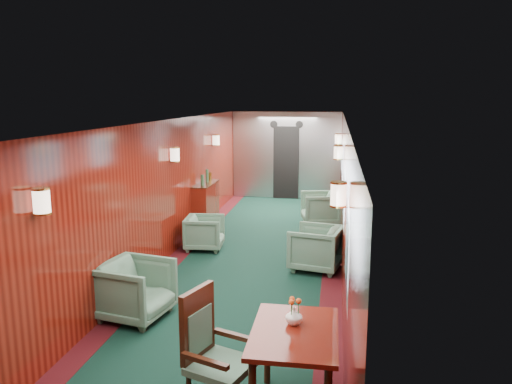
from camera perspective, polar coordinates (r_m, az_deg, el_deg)
room at (r=7.97m, az=-0.77°, el=2.55°), size 12.00×12.10×2.40m
bulkhead at (r=13.84m, az=3.49°, el=4.15°), size 2.98×0.17×2.39m
windows_right at (r=8.13m, az=9.94°, el=1.23°), size 0.02×8.60×0.80m
wall_sconces at (r=8.50m, az=-0.10°, el=4.12°), size 2.97×7.97×0.25m
dining_table at (r=4.53m, az=4.42°, el=-16.96°), size 0.75×1.07×0.80m
side_chair at (r=4.56m, az=-5.20°, el=-17.42°), size 0.65×0.67×1.15m
credenza at (r=10.61m, az=-5.79°, el=-1.59°), size 0.35×1.12×1.28m
flower_vase at (r=4.55m, az=4.35°, el=-13.93°), size 0.15×0.15×0.16m
armchair_left_near at (r=6.62m, az=-13.63°, el=-10.82°), size 0.96×0.94×0.75m
armchair_left_far at (r=9.29m, az=-5.89°, el=-4.65°), size 0.74×0.72×0.63m
armchair_right_near at (r=8.22m, az=6.84°, el=-6.38°), size 0.94×0.92×0.72m
armchair_right_far at (r=11.13m, az=7.31°, el=-1.86°), size 0.92×0.91×0.72m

